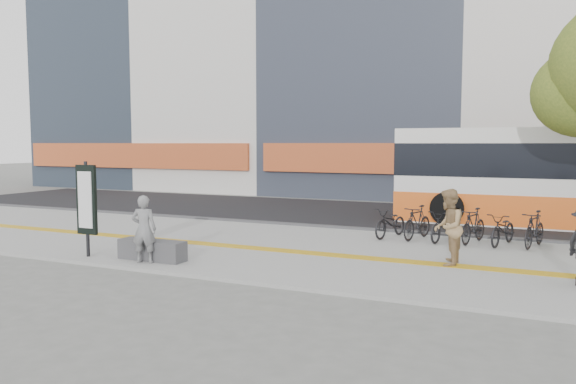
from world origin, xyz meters
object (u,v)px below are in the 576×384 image
at_px(bench, 152,250).
at_px(pedestrian_tan, 448,227).
at_px(signboard, 86,201).
at_px(seated_woman, 144,229).

xyz_separation_m(bench, pedestrian_tan, (6.10, 2.25, 0.60)).
bearing_deg(bench, pedestrian_tan, 20.22).
bearing_deg(pedestrian_tan, signboard, -72.41).
relative_size(bench, signboard, 0.73).
bearing_deg(signboard, seated_woman, -0.12).
distance_m(bench, pedestrian_tan, 6.53).
bearing_deg(signboard, bench, 10.81).
xyz_separation_m(signboard, seated_woman, (1.64, -0.00, -0.54)).
distance_m(signboard, pedestrian_tan, 8.12).
bearing_deg(pedestrian_tan, seated_woman, -67.90).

